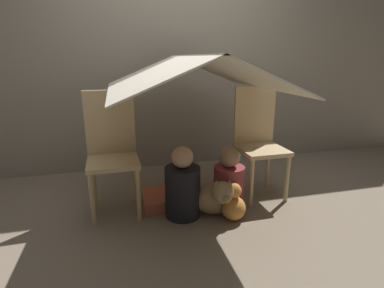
# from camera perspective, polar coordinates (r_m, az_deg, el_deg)

# --- Properties ---
(ground_plane) EXTENTS (8.80, 8.80, 0.00)m
(ground_plane) POSITION_cam_1_polar(r_m,az_deg,el_deg) (2.54, 1.24, -13.35)
(ground_plane) COLOR gray
(wall_back) EXTENTS (7.00, 0.05, 2.50)m
(wall_back) POSITION_cam_1_polar(r_m,az_deg,el_deg) (3.46, -4.51, 16.12)
(wall_back) COLOR gray
(wall_back) RESTS_ON ground_plane
(chair_left) EXTENTS (0.41, 0.41, 1.00)m
(chair_left) POSITION_cam_1_polar(r_m,az_deg,el_deg) (2.53, -14.99, -0.76)
(chair_left) COLOR #D1B27F
(chair_left) RESTS_ON ground_plane
(chair_right) EXTENTS (0.41, 0.41, 1.00)m
(chair_right) POSITION_cam_1_polar(r_m,az_deg,el_deg) (2.82, 12.52, 1.13)
(chair_right) COLOR #D1B27F
(chair_right) RESTS_ON ground_plane
(sheet_canopy) EXTENTS (1.31, 1.53, 0.28)m
(sheet_canopy) POSITION_cam_1_polar(r_m,az_deg,el_deg) (2.42, 0.00, 13.45)
(sheet_canopy) COLOR silver
(person_front) EXTENTS (0.28, 0.28, 0.59)m
(person_front) POSITION_cam_1_polar(r_m,az_deg,el_deg) (2.42, -1.79, -8.27)
(person_front) COLOR black
(person_front) RESTS_ON ground_plane
(person_second) EXTENTS (0.26, 0.26, 0.56)m
(person_second) POSITION_cam_1_polar(r_m,az_deg,el_deg) (2.55, 7.03, -7.35)
(person_second) COLOR maroon
(person_second) RESTS_ON ground_plane
(dog) EXTENTS (0.38, 0.35, 0.36)m
(dog) POSITION_cam_1_polar(r_m,az_deg,el_deg) (2.46, 4.93, -9.97)
(dog) COLOR #9E7F56
(dog) RESTS_ON ground_plane
(floor_cushion) EXTENTS (0.44, 0.35, 0.10)m
(floor_cushion) POSITION_cam_1_polar(r_m,az_deg,el_deg) (2.70, -4.49, -10.26)
(floor_cushion) COLOR #CC664C
(floor_cushion) RESTS_ON ground_plane
(plush_toy) EXTENTS (0.20, 0.20, 0.31)m
(plush_toy) POSITION_cam_1_polar(r_m,az_deg,el_deg) (2.44, 7.92, -11.42)
(plush_toy) COLOR #D88C3F
(plush_toy) RESTS_ON ground_plane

